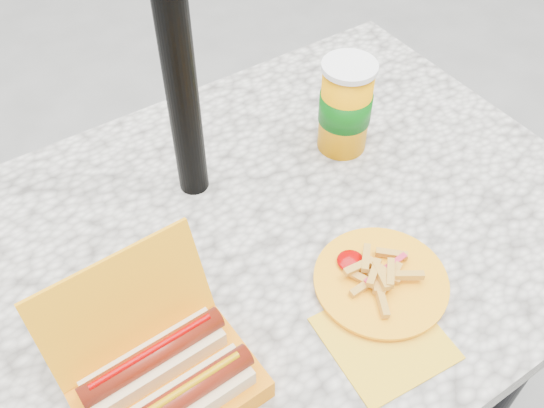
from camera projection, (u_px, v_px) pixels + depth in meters
picnic_table at (245, 284)px, 1.04m from camera, size 1.20×0.80×0.75m
hotdog_box at (166, 382)px, 0.76m from camera, size 0.23×0.21×0.18m
fries_plate at (380, 284)px, 0.90m from camera, size 0.24×0.26×0.04m
soda_cup at (345, 107)px, 1.06m from camera, size 0.09×0.09×0.18m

